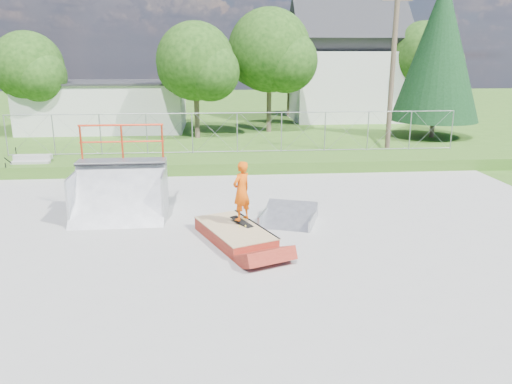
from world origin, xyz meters
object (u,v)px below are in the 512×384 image
quarter_pipe (118,175)px  skater (242,194)px  flat_bank_ramp (289,216)px  grind_box (234,234)px

quarter_pipe → skater: (3.53, -1.96, -0.12)m
quarter_pipe → flat_bank_ramp: bearing=-11.4°
quarter_pipe → skater: size_ratio=1.69×
quarter_pipe → flat_bank_ramp: size_ratio=1.68×
skater → quarter_pipe: bearing=-71.9°
grind_box → flat_bank_ramp: flat_bank_ramp is taller
flat_bank_ramp → grind_box: bearing=-122.5°
grind_box → skater: size_ratio=1.84×
quarter_pipe → flat_bank_ramp: quarter_pipe is taller
quarter_pipe → skater: 4.04m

